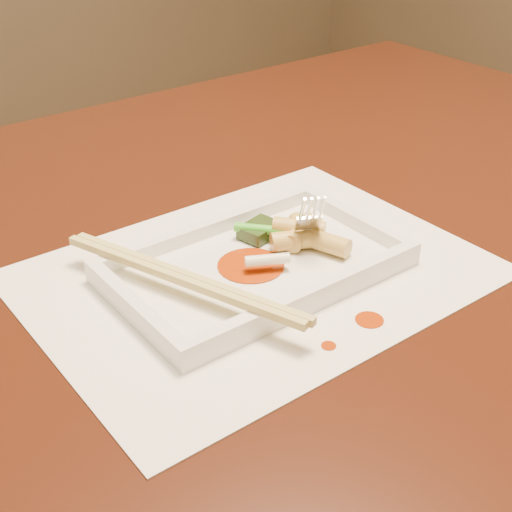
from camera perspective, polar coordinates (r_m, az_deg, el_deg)
table at (r=0.76m, az=-1.99°, el=-5.54°), size 1.40×0.90×0.75m
placemat at (r=0.65m, az=0.00°, el=-1.42°), size 0.40×0.30×0.00m
sauce_splatter_a at (r=0.60m, az=9.06°, el=-5.07°), size 0.02×0.02×0.00m
sauce_splatter_b at (r=0.57m, az=5.83°, el=-7.15°), size 0.01×0.01×0.00m
plate_base at (r=0.65m, az=0.00°, el=-1.06°), size 0.26×0.16×0.01m
plate_rim_far at (r=0.70m, az=-3.71°, el=2.28°), size 0.26×0.01×0.01m
plate_rim_near at (r=0.59m, az=4.34°, el=-3.16°), size 0.26×0.01×0.01m
plate_rim_left at (r=0.59m, az=-9.67°, el=-4.03°), size 0.01×0.14×0.01m
plate_rim_right at (r=0.72m, az=7.93°, el=2.90°), size 0.01×0.14×0.01m
veg_piece at (r=0.69m, az=0.29°, el=2.09°), size 0.04×0.04×0.01m
scallion_white at (r=0.63m, az=0.92°, el=-0.31°), size 0.04×0.03×0.01m
scallion_green at (r=0.68m, az=1.80°, el=2.02°), size 0.06×0.07×0.01m
chopstick_a at (r=0.60m, az=-6.25°, el=-1.84°), size 0.09×0.23×0.01m
chopstick_b at (r=0.60m, az=-5.61°, el=-1.59°), size 0.09×0.23×0.01m
fork at (r=0.66m, az=3.89°, el=7.28°), size 0.09×0.10×0.14m
sauce_blob_0 at (r=0.65m, az=-0.41°, el=-0.76°), size 0.06×0.06×0.00m
rice_cake_0 at (r=0.66m, az=5.82°, el=1.03°), size 0.03×0.04×0.02m
rice_cake_1 at (r=0.68m, az=3.61°, el=1.89°), size 0.05×0.04×0.02m
rice_cake_2 at (r=0.68m, az=3.47°, el=2.29°), size 0.04×0.05×0.02m
rice_cake_3 at (r=0.67m, az=2.97°, el=1.28°), size 0.05×0.03×0.02m
rice_cake_4 at (r=0.68m, az=3.59°, el=2.08°), size 0.04×0.05×0.02m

